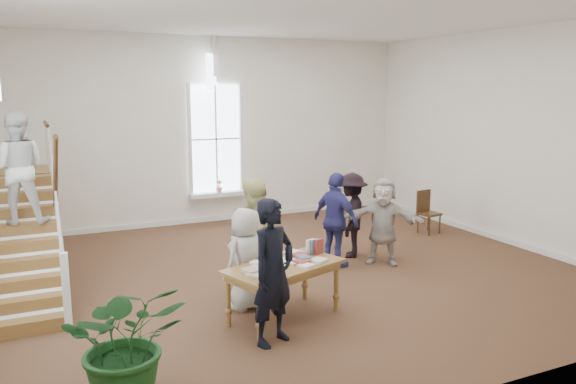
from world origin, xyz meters
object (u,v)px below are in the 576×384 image
person_yellow (252,237)px  woman_cluster_a (336,220)px  elderly_woman (246,259)px  floor_plant (127,341)px  library_table (284,270)px  side_chair (427,209)px  woman_cluster_b (351,215)px  woman_cluster_c (383,221)px  police_officer (273,272)px

person_yellow → woman_cluster_a: bearing=169.5°
elderly_woman → floor_plant: 2.80m
library_table → side_chair: side_chair is taller
library_table → person_yellow: 1.12m
floor_plant → elderly_woman: bearing=43.3°
person_yellow → library_table: bearing=62.5°
woman_cluster_b → side_chair: bearing=144.4°
woman_cluster_c → person_yellow: bearing=-131.2°
elderly_woman → woman_cluster_b: size_ratio=0.93×
elderly_woman → floor_plant: elderly_woman is taller
library_table → side_chair: 5.89m
elderly_woman → woman_cluster_c: woman_cluster_c is taller
police_officer → floor_plant: 2.07m
person_yellow → floor_plant: bearing=15.8°
woman_cluster_b → side_chair: (2.55, 0.87, -0.29)m
woman_cluster_a → side_chair: 3.43m
woman_cluster_a → woman_cluster_c: (0.90, -0.20, -0.06)m
police_officer → person_yellow: 1.80m
side_chair → elderly_woman: bearing=-164.4°
library_table → elderly_woman: 0.69m
elderly_woman → woman_cluster_a: bearing=-175.0°
floor_plant → side_chair: 8.61m
woman_cluster_b → woman_cluster_c: bearing=60.2°
police_officer → floor_plant: police_officer is taller
police_officer → woman_cluster_b: (2.90, 2.88, -0.12)m
person_yellow → woman_cluster_c: bearing=159.6°
library_table → woman_cluster_c: bearing=10.9°
woman_cluster_a → floor_plant: 5.25m
police_officer → side_chair: size_ratio=1.95×
person_yellow → floor_plant: size_ratio=1.39×
woman_cluster_a → side_chair: woman_cluster_a is taller
woman_cluster_b → woman_cluster_c: size_ratio=1.01×
person_yellow → side_chair: person_yellow is taller
elderly_woman → woman_cluster_a: (2.20, 1.18, 0.11)m
woman_cluster_b → library_table: bearing=-12.3°
police_officer → woman_cluster_a: 3.35m
woman_cluster_c → floor_plant: (-5.14, -2.90, -0.14)m
woman_cluster_a → floor_plant: (-4.24, -3.10, -0.20)m
police_officer → woman_cluster_c: (3.20, 2.23, -0.13)m
library_table → floor_plant: size_ratio=1.39×
library_table → woman_cluster_b: size_ratio=1.14×
woman_cluster_a → elderly_woman: bearing=100.1°
woman_cluster_a → woman_cluster_b: size_ratio=1.06×
police_officer → woman_cluster_b: bearing=19.4°
woman_cluster_b → floor_plant: woman_cluster_b is taller
woman_cluster_b → side_chair: 2.71m
elderly_woman → person_yellow: person_yellow is taller
person_yellow → woman_cluster_a: (1.90, 0.68, -0.06)m
elderly_woman → side_chair: size_ratio=1.57×
library_table → police_officer: size_ratio=0.99×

